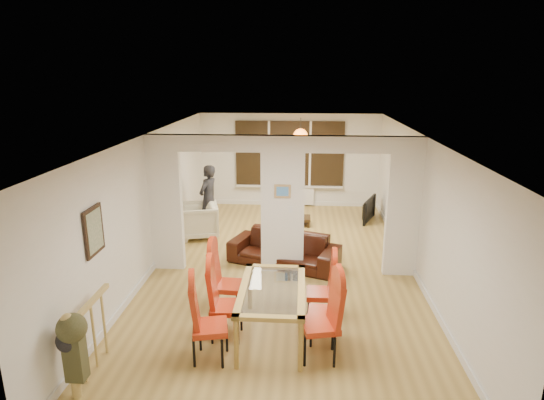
# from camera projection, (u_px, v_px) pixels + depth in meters

# --- Properties ---
(floor) EXTENTS (5.00, 9.00, 0.01)m
(floor) POSITION_uv_depth(u_px,v_px,m) (282.00, 270.00, 8.75)
(floor) COLOR #A88843
(floor) RESTS_ON ground
(room_walls) EXTENTS (5.00, 9.00, 2.60)m
(room_walls) POSITION_uv_depth(u_px,v_px,m) (283.00, 206.00, 8.40)
(room_walls) COLOR silver
(room_walls) RESTS_ON floor
(divider_wall) EXTENTS (5.00, 0.18, 2.60)m
(divider_wall) POSITION_uv_depth(u_px,v_px,m) (283.00, 206.00, 8.40)
(divider_wall) COLOR white
(divider_wall) RESTS_ON floor
(bay_window_blinds) EXTENTS (3.00, 0.08, 1.80)m
(bay_window_blinds) POSITION_uv_depth(u_px,v_px,m) (290.00, 154.00, 12.61)
(bay_window_blinds) COLOR black
(bay_window_blinds) RESTS_ON room_walls
(radiator) EXTENTS (1.40, 0.08, 0.50)m
(radiator) POSITION_uv_depth(u_px,v_px,m) (289.00, 196.00, 12.90)
(radiator) COLOR white
(radiator) RESTS_ON floor
(pendant_light) EXTENTS (0.36, 0.36, 0.36)m
(pendant_light) POSITION_uv_depth(u_px,v_px,m) (301.00, 136.00, 11.32)
(pendant_light) COLOR orange
(pendant_light) RESTS_ON room_walls
(stair_newel) EXTENTS (0.40, 1.20, 1.10)m
(stair_newel) POSITION_uv_depth(u_px,v_px,m) (92.00, 332.00, 5.67)
(stair_newel) COLOR tan
(stair_newel) RESTS_ON floor
(wall_poster) EXTENTS (0.04, 0.52, 0.67)m
(wall_poster) POSITION_uv_depth(u_px,v_px,m) (94.00, 231.00, 6.17)
(wall_poster) COLOR gray
(wall_poster) RESTS_ON room_walls
(pillar_photo) EXTENTS (0.30, 0.03, 0.25)m
(pillar_photo) POSITION_uv_depth(u_px,v_px,m) (282.00, 191.00, 8.23)
(pillar_photo) COLOR #4C8CD8
(pillar_photo) RESTS_ON divider_wall
(dining_table) EXTENTS (0.92, 1.63, 0.76)m
(dining_table) POSITION_uv_depth(u_px,v_px,m) (272.00, 312.00, 6.47)
(dining_table) COLOR #A3823C
(dining_table) RESTS_ON floor
(dining_chair_la) EXTENTS (0.53, 0.53, 1.11)m
(dining_chair_la) POSITION_uv_depth(u_px,v_px,m) (210.00, 321.00, 5.90)
(dining_chair_la) COLOR #AC2A11
(dining_chair_la) RESTS_ON floor
(dining_chair_lb) EXTENTS (0.47, 0.47, 1.11)m
(dining_chair_lb) POSITION_uv_depth(u_px,v_px,m) (226.00, 302.00, 6.40)
(dining_chair_lb) COLOR #AC2A11
(dining_chair_lb) RESTS_ON floor
(dining_chair_lc) EXTENTS (0.47, 0.47, 1.11)m
(dining_chair_lc) POSITION_uv_depth(u_px,v_px,m) (227.00, 281.00, 7.06)
(dining_chair_lc) COLOR #AC2A11
(dining_chair_lc) RESTS_ON floor
(dining_chair_ra) EXTENTS (0.55, 0.55, 1.15)m
(dining_chair_ra) POSITION_uv_depth(u_px,v_px,m) (320.00, 319.00, 5.92)
(dining_chair_ra) COLOR #AC2A11
(dining_chair_ra) RESTS_ON floor
(dining_chair_rb) EXTENTS (0.44, 0.44, 1.02)m
(dining_chair_rb) POSITION_uv_depth(u_px,v_px,m) (323.00, 308.00, 6.32)
(dining_chair_rb) COLOR #AC2A11
(dining_chair_rb) RESTS_ON floor
(dining_chair_rc) EXTENTS (0.42, 0.42, 1.03)m
(dining_chair_rc) POSITION_uv_depth(u_px,v_px,m) (320.00, 289.00, 6.88)
(dining_chair_rc) COLOR #AC2A11
(dining_chair_rc) RESTS_ON floor
(sofa) EXTENTS (2.30, 1.53, 0.63)m
(sofa) POSITION_uv_depth(u_px,v_px,m) (284.00, 249.00, 8.96)
(sofa) COLOR black
(sofa) RESTS_ON floor
(armchair) EXTENTS (1.03, 1.04, 0.78)m
(armchair) POSITION_uv_depth(u_px,v_px,m) (199.00, 220.00, 10.45)
(armchair) COLOR beige
(armchair) RESTS_ON floor
(person) EXTENTS (0.69, 0.58, 1.61)m
(person) POSITION_uv_depth(u_px,v_px,m) (208.00, 199.00, 10.71)
(person) COLOR black
(person) RESTS_ON floor
(television) EXTENTS (1.00, 0.52, 0.59)m
(television) POSITION_uv_depth(u_px,v_px,m) (365.00, 209.00, 11.66)
(television) COLOR black
(television) RESTS_ON floor
(coffee_table) EXTENTS (0.94, 0.52, 0.21)m
(coffee_table) POSITION_uv_depth(u_px,v_px,m) (292.00, 221.00, 11.33)
(coffee_table) COLOR #2F2010
(coffee_table) RESTS_ON floor
(bottle) EXTENTS (0.07, 0.07, 0.26)m
(bottle) POSITION_uv_depth(u_px,v_px,m) (302.00, 211.00, 11.36)
(bottle) COLOR #143F19
(bottle) RESTS_ON coffee_table
(bowl) EXTENTS (0.24, 0.24, 0.06)m
(bowl) POSITION_uv_depth(u_px,v_px,m) (282.00, 215.00, 11.36)
(bowl) COLOR #2F2010
(bowl) RESTS_ON coffee_table
(shoes) EXTENTS (0.25, 0.27, 0.10)m
(shoes) POSITION_uv_depth(u_px,v_px,m) (292.00, 276.00, 8.39)
(shoes) COLOR black
(shoes) RESTS_ON floor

